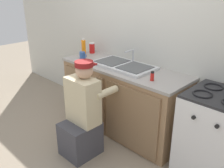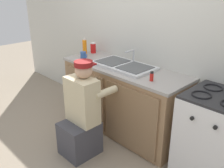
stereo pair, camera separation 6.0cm
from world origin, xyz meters
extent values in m
plane|color=gray|center=(0.00, 0.00, 0.00)|extent=(12.00, 12.00, 0.00)
cube|color=silver|center=(0.00, 0.65, 1.25)|extent=(6.00, 0.10, 2.50)
cube|color=#997551|center=(0.00, 0.30, 0.43)|extent=(1.70, 0.60, 0.85)
cube|color=#866747|center=(-0.41, -0.01, 0.43)|extent=(0.75, 0.02, 0.75)
cube|color=#866747|center=(0.41, -0.01, 0.43)|extent=(0.75, 0.02, 0.75)
cube|color=#9E9993|center=(0.00, 0.30, 0.87)|extent=(1.74, 0.62, 0.03)
cube|color=silver|center=(0.00, 0.30, 0.90)|extent=(0.80, 0.44, 0.03)
cube|color=#4C4F51|center=(-0.19, 0.30, 0.92)|extent=(0.33, 0.35, 0.01)
cube|color=#4C4F51|center=(0.19, 0.30, 0.92)|extent=(0.33, 0.35, 0.01)
cylinder|color=#B7BABF|center=(0.00, 0.49, 0.98)|extent=(0.02, 0.02, 0.18)
cylinder|color=#B7BABF|center=(0.00, 0.41, 1.07)|extent=(0.02, 0.16, 0.02)
cube|color=white|center=(1.24, 0.30, 0.44)|extent=(0.61, 0.60, 0.87)
cube|color=#262628|center=(1.24, 0.30, 0.89)|extent=(0.60, 0.59, 0.02)
torus|color=black|center=(1.10, 0.18, 0.90)|extent=(0.19, 0.19, 0.02)
torus|color=black|center=(1.10, 0.42, 0.90)|extent=(0.19, 0.19, 0.02)
cylinder|color=black|center=(1.13, -0.01, 0.74)|extent=(0.04, 0.02, 0.04)
cylinder|color=black|center=(1.35, -0.01, 0.74)|extent=(0.04, 0.02, 0.04)
cube|color=#3F3F47|center=(0.02, -0.45, 0.20)|extent=(0.36, 0.40, 0.40)
cube|color=beige|center=(0.02, -0.39, 0.66)|extent=(0.38, 0.22, 0.52)
sphere|color=tan|center=(0.02, -0.35, 1.01)|extent=(0.19, 0.19, 0.19)
cylinder|color=maroon|center=(0.02, -0.35, 1.08)|extent=(0.20, 0.20, 0.06)
cube|color=maroon|center=(0.02, -0.26, 1.06)|extent=(0.13, 0.09, 0.02)
cylinder|color=beige|center=(-0.15, -0.19, 0.75)|extent=(0.08, 0.30, 0.08)
cylinder|color=beige|center=(0.19, -0.19, 0.75)|extent=(0.08, 0.30, 0.08)
cylinder|color=red|center=(0.54, 0.16, 0.93)|extent=(0.04, 0.04, 0.08)
cylinder|color=black|center=(0.54, 0.16, 0.98)|extent=(0.04, 0.04, 0.02)
cylinder|color=#335699|center=(-0.64, 0.17, 0.94)|extent=(0.08, 0.08, 0.09)
torus|color=#335699|center=(-0.58, 0.17, 0.94)|extent=(0.06, 0.01, 0.06)
cylinder|color=orange|center=(-0.75, 0.29, 1.00)|extent=(0.06, 0.06, 0.22)
cylinder|color=white|center=(-0.75, 0.29, 1.12)|extent=(0.03, 0.03, 0.03)
cylinder|color=red|center=(-0.77, 0.46, 0.96)|extent=(0.08, 0.08, 0.14)
cylinder|color=white|center=(-0.77, 0.46, 1.03)|extent=(0.08, 0.08, 0.01)
camera|label=1|loc=(1.98, -1.93, 1.87)|focal=40.00mm
camera|label=2|loc=(2.02, -1.88, 1.87)|focal=40.00mm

